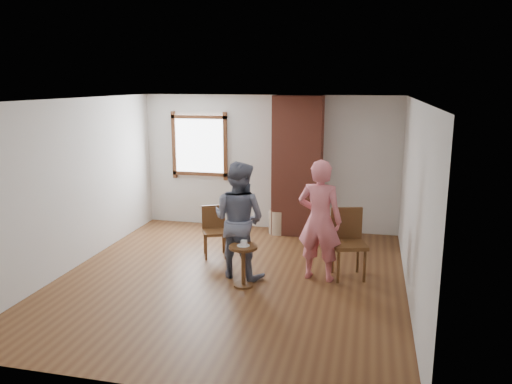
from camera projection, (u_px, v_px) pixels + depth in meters
The scene contains 12 objects.
ground at pixel (231, 279), 7.34m from camera, with size 5.50×5.50×0.00m, color brown.
room_shell at pixel (237, 151), 7.54m from camera, with size 5.04×5.52×2.62m.
brick_chimney at pixel (297, 166), 9.30m from camera, with size 0.90×0.50×2.60m, color brown.
stoneware_crock at pixel (278, 222), 9.51m from camera, with size 0.35×0.35×0.45m, color #CCB093.
dark_pot at pixel (208, 225), 9.86m from camera, with size 0.13×0.13×0.13m, color black.
dining_chair_left at pixel (214, 228), 8.27m from camera, with size 0.51×0.51×0.83m.
dining_chair_right at pixel (348, 239), 7.36m from camera, with size 0.59×0.59×1.01m.
side_table at pixel (243, 259), 7.00m from camera, with size 0.40×0.40×0.60m.
cake_plate at pixel (243, 245), 6.96m from camera, with size 0.18×0.18×0.01m, color white.
cake_slice at pixel (244, 243), 6.95m from camera, with size 0.08×0.07×0.06m, color white.
man at pixel (239, 220), 7.30m from camera, with size 0.84×0.65×1.73m, color #131B36.
person_pink at pixel (320, 220), 7.17m from camera, with size 0.65×0.43×1.78m, color #E1707A.
Camera 1 is at (1.92, -6.63, 2.83)m, focal length 35.00 mm.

